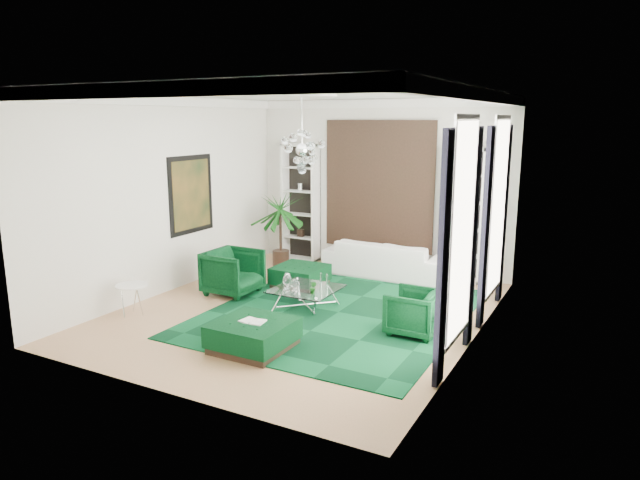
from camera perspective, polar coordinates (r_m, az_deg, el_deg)
The scene contains 30 objects.
floor at distance 10.28m, azimuth -1.68°, elevation -7.19°, with size 6.00×7.00×0.02m, color tan.
ceiling at distance 9.72m, azimuth -1.82°, elevation 14.59°, with size 6.00×7.00×0.02m, color white.
wall_back at distance 12.96m, azimuth 6.00°, elevation 5.44°, with size 6.00×0.02×3.80m, color silver.
wall_front at distance 7.04m, azimuth -16.03°, elevation -0.55°, with size 6.00×0.02×3.80m, color silver.
wall_left at distance 11.60m, azimuth -14.81°, elevation 4.33°, with size 0.02×7.00×3.80m, color silver.
wall_right at distance 8.75m, azimuth 15.66°, elevation 1.87°, with size 0.02×7.00×3.80m, color silver.
crown_molding at distance 9.72m, azimuth -1.81°, elevation 13.94°, with size 6.00×7.00×0.18m, color white, non-canonical shape.
ceiling_medallion at distance 9.98m, azimuth -0.93°, elevation 14.30°, with size 0.90×0.90×0.05m, color white.
tapestry at distance 12.91m, azimuth 5.91°, elevation 5.42°, with size 2.50×0.06×2.80m, color black.
shelving_left at distance 13.70m, azimuth -1.96°, elevation 3.74°, with size 0.90×0.38×2.80m, color white, non-canonical shape.
shelving_right at distance 12.25m, azimuth 14.08°, elevation 2.39°, with size 0.90×0.38×2.80m, color white, non-canonical shape.
painting at distance 12.02m, azimuth -12.72°, elevation 4.45°, with size 0.04×1.30×1.60m, color black.
window_near at distance 7.89m, azimuth 14.09°, elevation 0.88°, with size 0.03×1.10×2.90m, color white.
curtain_near_a at distance 7.21m, azimuth 12.20°, elevation -2.10°, with size 0.07×0.30×3.25m, color black.
curtain_near_b at distance 8.69m, azimuth 15.04°, elevation 0.16°, with size 0.07×0.30×3.25m, color black.
window_far at distance 10.21m, azimuth 17.39°, elevation 3.17°, with size 0.03×1.10×2.90m, color white.
curtain_far_a at distance 9.50m, azimuth 16.20°, elevation 1.08°, with size 0.07×0.30×3.25m, color black.
curtain_far_b at distance 11.01m, azimuth 17.90°, elevation 2.43°, with size 0.07×0.30×3.25m, color black.
rug at distance 10.19m, azimuth 1.85°, elevation -7.26°, with size 4.20×5.00×0.02m, color black.
sofa at distance 12.51m, azimuth 6.65°, elevation -1.86°, with size 2.66×1.04×0.78m, color silver.
armchair_left at distance 11.27m, azimuth -8.70°, elevation -3.20°, with size 0.94×0.97×0.88m, color black.
armchair_right at distance 9.25m, azimuth 9.33°, elevation -7.14°, with size 0.78×0.80×0.73m, color black.
coffee_table at distance 10.37m, azimuth -1.41°, elevation -5.85°, with size 1.12×1.12×0.38m, color white, non-canonical shape.
ottoman_side at distance 11.69m, azimuth -2.01°, elevation -3.66°, with size 0.97×0.97×0.43m, color black.
ottoman_front at distance 8.66m, azimuth -6.68°, elevation -9.46°, with size 1.08×1.08×0.43m, color black.
book at distance 8.58m, azimuth -6.71°, elevation -8.03°, with size 0.37×0.25×0.03m, color white.
side_table at distance 10.54m, azimuth -18.24°, elevation -5.74°, with size 0.56×0.56×0.53m, color white.
palm at distance 13.22m, azimuth -3.99°, elevation 2.00°, with size 1.35×1.35×2.16m, color #114A12, non-canonical shape.
chandelier at distance 9.97m, azimuth -1.82°, elevation 9.01°, with size 0.87×0.87×0.78m, color white, non-canonical shape.
table_plant at distance 9.95m, azimuth -0.67°, elevation -4.77°, with size 0.13×0.10×0.23m, color #114A12.
Camera 1 is at (4.82, -8.43, 3.38)m, focal length 32.00 mm.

